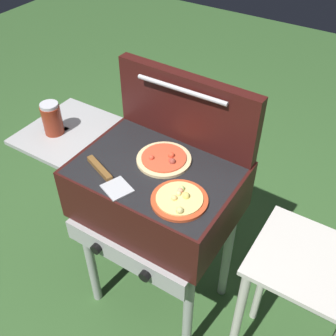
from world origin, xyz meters
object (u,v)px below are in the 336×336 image
at_px(prep_table, 304,298).
at_px(pizza_cheese, 180,199).
at_px(grill, 154,193).
at_px(sauce_jar, 52,119).
at_px(pizza_pepperoni, 164,159).
at_px(spatula, 107,176).

bearing_deg(prep_table, pizza_cheese, -167.34).
height_order(grill, sauce_jar, sauce_jar).
bearing_deg(grill, pizza_pepperoni, 76.39).
bearing_deg(prep_table, pizza_pepperoni, 175.78).
distance_m(pizza_cheese, prep_table, 0.62).
relative_size(grill, pizza_cheese, 4.69).
height_order(grill, prep_table, grill).
height_order(pizza_pepperoni, spatula, pizza_pepperoni).
distance_m(grill, pizza_cheese, 0.26).
bearing_deg(sauce_jar, pizza_cheese, -5.75).
xyz_separation_m(pizza_pepperoni, pizza_cheese, (0.17, -0.16, 0.00)).
relative_size(pizza_pepperoni, spatula, 0.83).
bearing_deg(spatula, pizza_pepperoni, 57.84).
relative_size(pizza_cheese, spatula, 0.78).
relative_size(sauce_jar, prep_table, 0.18).
relative_size(pizza_cheese, sauce_jar, 1.43).
bearing_deg(prep_table, sauce_jar, -177.87).
bearing_deg(pizza_pepperoni, grill, -103.61).
distance_m(sauce_jar, prep_table, 1.24).
relative_size(grill, pizza_pepperoni, 4.41).
distance_m(pizza_cheese, spatula, 0.30).
distance_m(pizza_pepperoni, spatula, 0.24).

